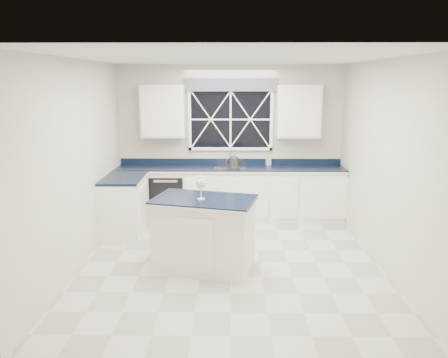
{
  "coord_description": "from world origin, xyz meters",
  "views": [
    {
      "loc": [
        -0.03,
        -5.56,
        2.44
      ],
      "look_at": [
        -0.1,
        0.4,
        1.08
      ],
      "focal_mm": 35.0,
      "sensor_mm": 36.0,
      "label": 1
    }
  ],
  "objects_px": {
    "island": "(204,233)",
    "faucet": "(230,156)",
    "wine_glass": "(201,183)",
    "soap_bottle": "(269,160)",
    "dishwasher": "(169,196)",
    "kettle": "(234,161)"
  },
  "relations": [
    {
      "from": "faucet",
      "to": "wine_glass",
      "type": "relative_size",
      "value": 1.0
    },
    {
      "from": "wine_glass",
      "to": "dishwasher",
      "type": "bearing_deg",
      "value": 108.36
    },
    {
      "from": "faucet",
      "to": "kettle",
      "type": "height_order",
      "value": "faucet"
    },
    {
      "from": "soap_bottle",
      "to": "kettle",
      "type": "bearing_deg",
      "value": -162.7
    },
    {
      "from": "dishwasher",
      "to": "wine_glass",
      "type": "bearing_deg",
      "value": -71.64
    },
    {
      "from": "kettle",
      "to": "wine_glass",
      "type": "xyz_separation_m",
      "value": [
        -0.44,
        -2.19,
        0.12
      ]
    },
    {
      "from": "faucet",
      "to": "wine_glass",
      "type": "distance_m",
      "value": 2.39
    },
    {
      "from": "kettle",
      "to": "dishwasher",
      "type": "bearing_deg",
      "value": 163.32
    },
    {
      "from": "dishwasher",
      "to": "island",
      "type": "bearing_deg",
      "value": -70.42
    },
    {
      "from": "island",
      "to": "kettle",
      "type": "height_order",
      "value": "kettle"
    },
    {
      "from": "dishwasher",
      "to": "kettle",
      "type": "height_order",
      "value": "kettle"
    },
    {
      "from": "island",
      "to": "kettle",
      "type": "xyz_separation_m",
      "value": [
        0.41,
        2.14,
        0.56
      ]
    },
    {
      "from": "faucet",
      "to": "island",
      "type": "relative_size",
      "value": 0.21
    },
    {
      "from": "faucet",
      "to": "wine_glass",
      "type": "xyz_separation_m",
      "value": [
        -0.38,
        -2.36,
        0.06
      ]
    },
    {
      "from": "wine_glass",
      "to": "soap_bottle",
      "type": "height_order",
      "value": "wine_glass"
    },
    {
      "from": "island",
      "to": "wine_glass",
      "type": "distance_m",
      "value": 0.69
    },
    {
      "from": "island",
      "to": "faucet",
      "type": "bearing_deg",
      "value": 95.73
    },
    {
      "from": "faucet",
      "to": "island",
      "type": "height_order",
      "value": "faucet"
    },
    {
      "from": "wine_glass",
      "to": "kettle",
      "type": "bearing_deg",
      "value": 78.6
    },
    {
      "from": "faucet",
      "to": "kettle",
      "type": "relative_size",
      "value": 0.99
    },
    {
      "from": "wine_glass",
      "to": "soap_bottle",
      "type": "bearing_deg",
      "value": 65.91
    },
    {
      "from": "kettle",
      "to": "wine_glass",
      "type": "distance_m",
      "value": 2.24
    }
  ]
}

